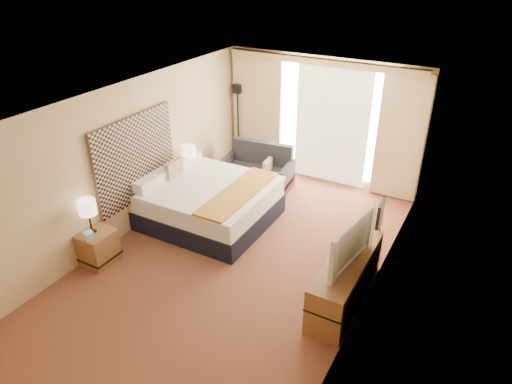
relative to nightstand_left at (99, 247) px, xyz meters
The scene contains 21 objects.
floor 2.16m from the nightstand_left, 29.31° to the left, with size 4.20×7.00×0.02m, color #5C1E1A.
ceiling 3.16m from the nightstand_left, 29.31° to the left, with size 4.20×7.00×0.02m, color silver.
wall_back 5.02m from the nightstand_left, 67.66° to the left, with size 4.20×0.02×2.60m, color #E1BA89.
wall_front 3.25m from the nightstand_left, 52.65° to the right, with size 4.20×0.02×2.60m, color #E1BA89.
wall_left 1.49m from the nightstand_left, 102.36° to the left, with size 0.02×7.00×2.60m, color #E1BA89.
wall_right 4.23m from the nightstand_left, 14.81° to the left, with size 0.02×7.00×2.60m, color #E1BA89.
headboard 1.62m from the nightstand_left, 98.64° to the left, with size 0.06×1.85×1.50m, color black.
nightstand_left is the anchor object (origin of this frame).
nightstand_right 2.50m from the nightstand_left, 90.00° to the left, with size 0.45×0.52×0.55m, color olive.
media_dresser 3.85m from the nightstand_left, 15.84° to the left, with size 0.50×1.80×0.70m, color olive.
window 5.10m from the nightstand_left, 64.87° to the left, with size 2.30×0.02×2.30m, color white.
curtains 4.95m from the nightstand_left, 67.18° to the left, with size 4.12×0.19×2.56m.
bed 2.07m from the nightstand_left, 66.95° to the left, with size 2.14×1.96×1.04m.
loveseat 3.66m from the nightstand_left, 75.39° to the left, with size 1.50×0.92×0.89m.
floor_lamp 4.47m from the nightstand_left, 90.40° to the left, with size 0.23×0.23×1.85m.
desk_chair 4.31m from the nightstand_left, 31.46° to the left, with size 0.50×0.50×1.02m.
lamp_left 0.72m from the nightstand_left, 161.23° to the right, with size 0.27×0.27×0.57m.
lamp_right 2.56m from the nightstand_left, 89.90° to the left, with size 0.27×0.27×0.56m.
tissue_box 0.38m from the nightstand_left, 74.56° to the right, with size 0.13×0.13×0.12m, color #97C9E9.
telephone 2.36m from the nightstand_left, 89.49° to the left, with size 0.19×0.15×0.08m, color black.
television 3.85m from the nightstand_left, 15.00° to the left, with size 1.17×0.15×0.67m, color black.
Camera 1 is at (3.18, -5.02, 4.46)m, focal length 32.00 mm.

